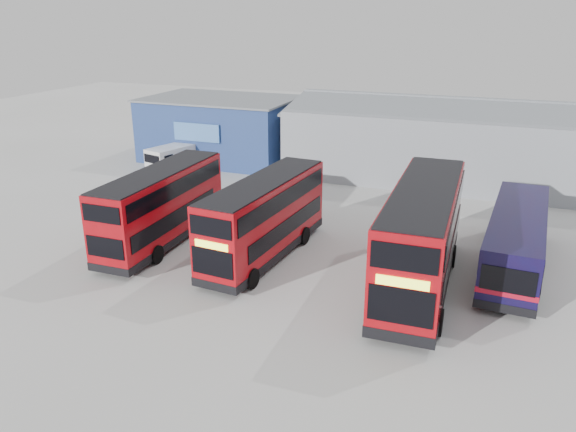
{
  "coord_description": "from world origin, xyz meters",
  "views": [
    {
      "loc": [
        8.26,
        -23.73,
        11.79
      ],
      "look_at": [
        -1.38,
        1.06,
        2.1
      ],
      "focal_mm": 35.0,
      "sensor_mm": 36.0,
      "label": 1
    }
  ],
  "objects": [
    {
      "name": "ground_plane",
      "position": [
        0.0,
        0.0,
        0.0
      ],
      "size": [
        120.0,
        120.0,
        0.0
      ],
      "primitive_type": "plane",
      "color": "#A9A9A3",
      "rests_on": "ground"
    },
    {
      "name": "office_block",
      "position": [
        -14.0,
        17.99,
        2.58
      ],
      "size": [
        12.3,
        8.32,
        5.12
      ],
      "color": "navy",
      "rests_on": "ground"
    },
    {
      "name": "maintenance_shed",
      "position": [
        8.0,
        20.0,
        2.6
      ],
      "size": [
        30.5,
        12.0,
        5.89
      ],
      "color": "gray",
      "rests_on": "ground"
    },
    {
      "name": "double_decker_left",
      "position": [
        -8.2,
        0.04,
        2.02
      ],
      "size": [
        2.57,
        9.64,
        4.06
      ],
      "rotation": [
        0.0,
        0.0,
        3.16
      ],
      "color": "#A60911",
      "rests_on": "ground"
    },
    {
      "name": "double_decker_centre",
      "position": [
        -2.37,
        0.34,
        2.03
      ],
      "size": [
        3.07,
        9.79,
        4.08
      ],
      "rotation": [
        0.0,
        0.0,
        -0.08
      ],
      "color": "#A60911",
      "rests_on": "ground"
    },
    {
      "name": "double_decker_right",
      "position": [
        5.44,
        -0.22,
        2.34
      ],
      "size": [
        3.07,
        11.21,
        4.7
      ],
      "rotation": [
        0.0,
        0.0,
        0.03
      ],
      "color": "#A60911",
      "rests_on": "ground"
    },
    {
      "name": "single_decker_blue",
      "position": [
        9.44,
        3.37,
        1.43
      ],
      "size": [
        3.04,
        10.76,
        2.88
      ],
      "rotation": [
        0.0,
        0.0,
        3.09
      ],
      "color": "#0D0C35",
      "rests_on": "ground"
    },
    {
      "name": "panel_van",
      "position": [
        -15.49,
        12.92,
        1.13
      ],
      "size": [
        2.99,
        4.93,
        2.02
      ],
      "rotation": [
        0.0,
        0.0,
        -0.27
      ],
      "color": "silver",
      "rests_on": "ground"
    }
  ]
}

